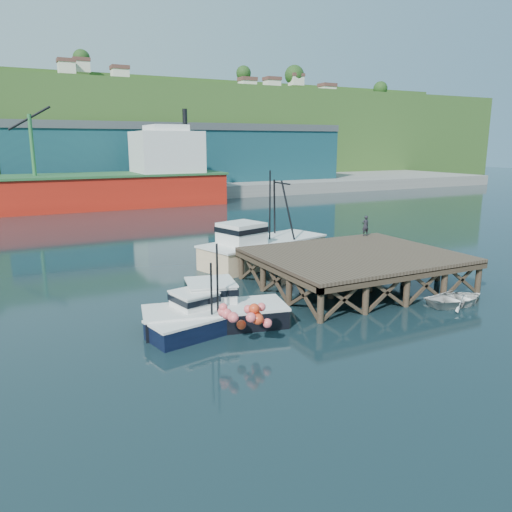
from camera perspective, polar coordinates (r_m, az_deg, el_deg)
ground at (r=29.57m, az=2.56°, el=-4.71°), size 300.00×300.00×0.00m
wharf at (r=31.90m, az=11.41°, el=-0.04°), size 12.00×10.00×2.62m
far_quay at (r=95.90m, az=-18.52°, el=7.44°), size 160.00×40.00×2.00m
warehouse_mid at (r=90.66m, az=-18.29°, el=10.68°), size 28.00×16.00×9.00m
warehouse_right at (r=99.75m, az=-0.68°, el=11.45°), size 30.00×16.00×9.00m
cargo_ship at (r=72.98m, az=-22.64°, el=7.46°), size 55.50×10.00×13.75m
hillside at (r=125.35m, az=-20.97°, el=12.97°), size 220.00×50.00×22.00m
boat_navy at (r=24.38m, az=-6.12°, el=-6.89°), size 5.95×3.69×3.53m
boat_black at (r=25.05m, az=-4.77°, el=-6.11°), size 7.39×6.13×4.34m
trawler at (r=37.48m, az=0.64°, el=1.32°), size 10.96×6.53×6.92m
dinghy at (r=30.19m, az=21.96°, el=-4.54°), size 3.77×2.80×0.75m
dockworker at (r=37.90m, az=12.39°, el=3.39°), size 0.60×0.43×1.53m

